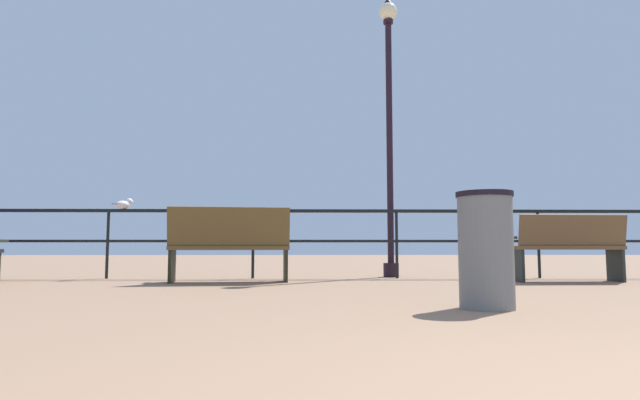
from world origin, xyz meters
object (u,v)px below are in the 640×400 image
at_px(seagull_on_rail, 124,204).
at_px(trash_bin, 486,250).
at_px(bench_near_right, 569,244).
at_px(lamppost_center, 389,114).
at_px(bench_near_left, 230,242).

height_order(seagull_on_rail, trash_bin, seagull_on_rail).
distance_m(bench_near_right, seagull_on_rail, 6.50).
xyz_separation_m(lamppost_center, seagull_on_rail, (-4.15, -0.33, -1.51)).
bearing_deg(bench_near_right, bench_near_left, -179.80).
distance_m(bench_near_left, bench_near_right, 4.64).
distance_m(bench_near_right, trash_bin, 3.77).
distance_m(bench_near_left, seagull_on_rail, 2.08).
distance_m(bench_near_right, lamppost_center, 3.34).
height_order(bench_near_left, trash_bin, bench_near_left).
distance_m(bench_near_left, lamppost_center, 3.42).
bearing_deg(lamppost_center, trash_bin, -89.19).
height_order(bench_near_right, trash_bin, bench_near_right).
bearing_deg(bench_near_left, bench_near_right, 0.20).
bearing_deg(seagull_on_rail, bench_near_right, -8.27).
bearing_deg(bench_near_right, seagull_on_rail, 171.73).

